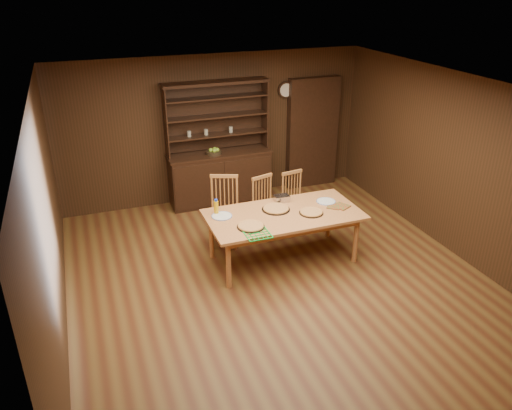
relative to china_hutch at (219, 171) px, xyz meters
name	(u,v)px	position (x,y,z in m)	size (l,w,h in m)	color
floor	(278,279)	(0.00, -2.75, -0.60)	(6.00, 6.00, 0.00)	brown
room_shell	(280,172)	(0.00, -2.75, 0.98)	(6.00, 6.00, 6.00)	white
china_hutch	(219,171)	(0.00, 0.00, 0.00)	(1.84, 0.52, 2.17)	black
doorway	(312,133)	(1.90, 0.15, 0.45)	(1.00, 0.18, 2.10)	black
wall_clock	(286,90)	(1.35, 0.20, 1.30)	(0.30, 0.05, 0.30)	black
dining_table	(284,218)	(0.26, -2.31, 0.09)	(2.17, 1.09, 0.75)	#C78145
chair_left	(224,208)	(-0.37, -1.50, -0.02)	(0.57, 0.56, 1.08)	#BF7941
chair_center	(265,204)	(0.31, -1.47, -0.08)	(0.49, 0.47, 0.97)	#BF7941
chair_right	(294,199)	(0.84, -1.41, -0.09)	(0.44, 0.43, 0.96)	#BF7941
pizza_left	(251,226)	(-0.31, -2.53, 0.17)	(0.37, 0.37, 0.04)	black
pizza_right	(311,212)	(0.63, -2.43, 0.17)	(0.34, 0.34, 0.04)	black
pizza_center	(276,209)	(0.21, -2.16, 0.17)	(0.40, 0.40, 0.04)	black
cooling_rack	(258,234)	(-0.30, -2.76, 0.16)	(0.31, 0.31, 0.01)	green
plate_left	(222,216)	(-0.58, -2.10, 0.16)	(0.29, 0.29, 0.02)	silver
plate_right	(326,201)	(1.00, -2.17, 0.16)	(0.28, 0.28, 0.02)	silver
foil_dish	(282,198)	(0.40, -1.91, 0.20)	(0.22, 0.16, 0.09)	silver
juice_bottle	(216,207)	(-0.63, -1.99, 0.26)	(0.07, 0.07, 0.22)	#E3A60B
pot_holder_a	(341,206)	(1.13, -2.39, 0.16)	(0.21, 0.21, 0.02)	red
pot_holder_b	(334,207)	(1.03, -2.36, 0.16)	(0.18, 0.18, 0.01)	red
fruit_bowl	(214,152)	(-0.11, -0.07, 0.39)	(0.27, 0.27, 0.12)	black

